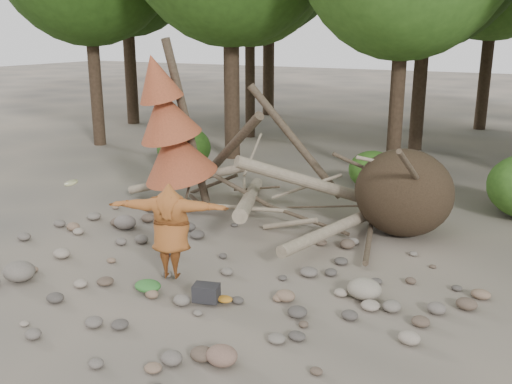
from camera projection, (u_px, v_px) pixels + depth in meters
The scene contains 13 objects.
ground at pixel (200, 281), 10.56m from camera, with size 120.00×120.00×0.00m, color #514C44.
deadfall_pile at pixel (377, 192), 12.95m from camera, with size 8.55×5.24×3.30m.
dead_conifer at pixel (170, 129), 14.27m from camera, with size 2.06×2.16×4.35m.
bush_left at pixel (184, 148), 18.99m from camera, with size 1.80×1.80×1.44m, color #274D14.
bush_mid at pixel (373, 170), 16.62m from camera, with size 1.40×1.40×1.12m, color #33621C.
frisbee_thrower at pixel (171, 231), 10.35m from camera, with size 3.58×1.33×1.79m.
backpack at pixel (206, 296), 9.66m from camera, with size 0.43×0.29×0.29m, color black.
cloth_green at pixel (148, 288), 10.06m from camera, with size 0.49×0.41×0.18m, color #2D6629.
cloth_orange at pixel (225, 302), 9.66m from camera, with size 0.27×0.22×0.10m, color #A5681C.
boulder_front_left at pixel (19, 271), 10.55m from camera, with size 0.61×0.55×0.37m, color #665F55.
boulder_front_right at pixel (222, 356), 7.90m from camera, with size 0.46×0.41×0.27m, color brown.
boulder_mid_right at pixel (364, 289), 9.84m from camera, with size 0.60×0.54×0.36m, color gray.
boulder_mid_left at pixel (125, 222), 13.32m from camera, with size 0.54×0.48×0.32m, color #685F58.
Camera 1 is at (5.59, -8.01, 4.48)m, focal length 40.00 mm.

